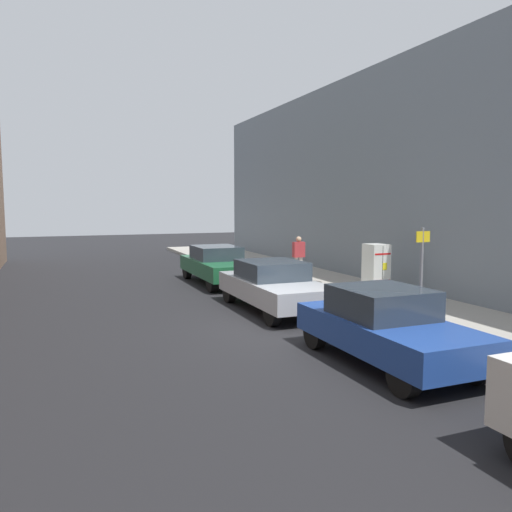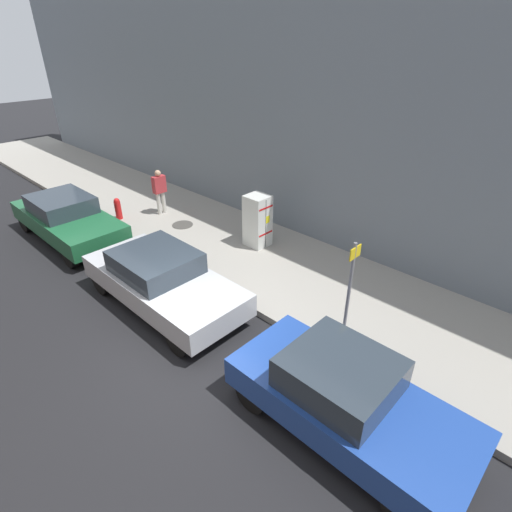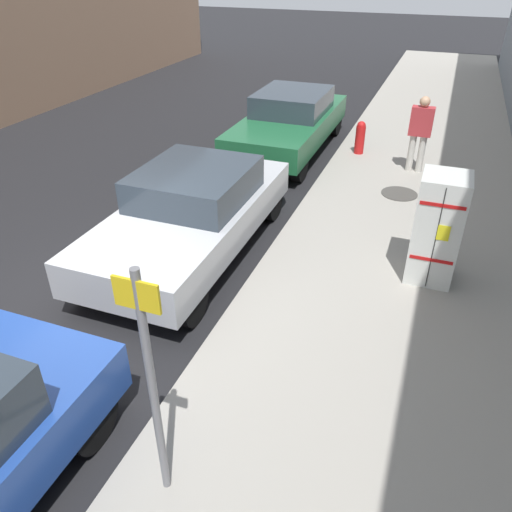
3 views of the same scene
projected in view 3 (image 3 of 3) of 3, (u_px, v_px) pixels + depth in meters
ground_plane at (94, 309)px, 6.94m from camera, size 80.00×80.00×0.00m
sidewalk_slab at (369, 375)px, 5.75m from camera, size 3.98×44.00×0.17m
discarded_refrigerator at (437, 229)px, 6.94m from camera, size 0.64×0.68×1.58m
manhole_cover at (399, 194)px, 9.81m from camera, size 0.70×0.70×0.02m
street_sign_post at (151, 380)px, 3.80m from camera, size 0.36×0.07×2.32m
fire_hydrant at (360, 137)px, 11.59m from camera, size 0.22×0.22×0.76m
pedestrian_walking_far at (420, 130)px, 10.38m from camera, size 0.46×0.22×1.59m
parked_sedan_green at (290, 121)px, 12.05m from camera, size 1.81×4.61×1.41m
parked_sedan_silver at (192, 212)px, 7.92m from camera, size 1.85×4.43×1.39m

